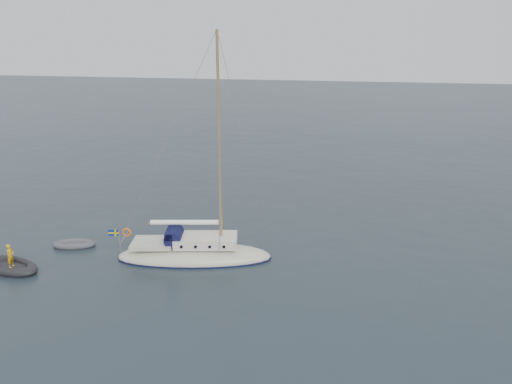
# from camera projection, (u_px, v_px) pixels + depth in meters

# --- Properties ---
(ground) EXTENTS (300.00, 300.00, 0.00)m
(ground) POSITION_uv_depth(u_px,v_px,m) (255.00, 252.00, 31.47)
(ground) COLOR black
(ground) RESTS_ON ground
(sailboat) EXTENTS (9.82, 2.94, 13.99)m
(sailboat) POSITION_uv_depth(u_px,v_px,m) (194.00, 243.00, 30.14)
(sailboat) COLOR beige
(sailboat) RESTS_ON ground
(dinghy) EXTENTS (2.75, 1.24, 0.39)m
(dinghy) POSITION_uv_depth(u_px,v_px,m) (74.00, 244.00, 32.24)
(dinghy) COLOR #525157
(dinghy) RESTS_ON ground
(rib) EXTENTS (4.09, 1.86, 1.62)m
(rib) POSITION_uv_depth(u_px,v_px,m) (9.00, 265.00, 28.99)
(rib) COLOR black
(rib) RESTS_ON ground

